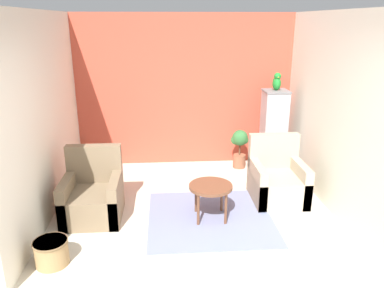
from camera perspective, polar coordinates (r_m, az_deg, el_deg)
ground_plane at (r=3.97m, az=2.00°, el=-21.09°), size 20.00×20.00×0.00m
wall_back_accent at (r=6.69m, az=-1.14°, el=8.04°), size 3.91×0.06×2.65m
wall_left at (r=5.19m, az=-21.76°, el=3.68°), size 0.06×3.49×2.65m
wall_right at (r=5.44m, az=20.70°, el=4.45°), size 0.06×3.49×2.65m
area_rug at (r=5.12m, az=2.78°, el=-11.13°), size 1.65×1.58×0.01m
coffee_table at (r=4.93m, az=2.86°, el=-6.86°), size 0.57×0.57×0.48m
armchair_left at (r=5.21m, az=-14.84°, el=-7.77°), size 0.74×0.78×0.92m
armchair_right at (r=5.65m, az=12.83°, el=-5.46°), size 0.74×0.78×0.92m
birdcage at (r=6.64m, az=12.27°, el=1.82°), size 0.48×0.48×1.41m
parrot at (r=6.46m, az=12.79°, el=9.20°), size 0.14×0.25×0.30m
potted_plant at (r=6.68m, az=7.27°, el=-0.13°), size 0.30×0.28×0.70m
wicker_basket at (r=4.46m, az=-20.63°, el=-15.09°), size 0.37×0.37×0.28m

